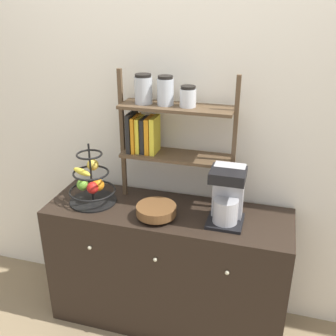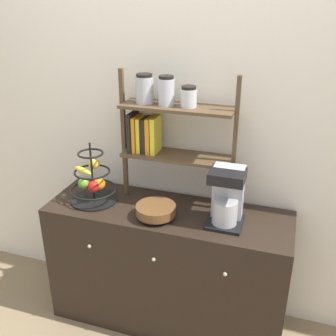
{
  "view_description": "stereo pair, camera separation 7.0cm",
  "coord_description": "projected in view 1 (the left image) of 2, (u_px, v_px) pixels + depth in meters",
  "views": [
    {
      "loc": [
        0.57,
        -1.7,
        1.99
      ],
      "look_at": [
        0.0,
        0.23,
        1.1
      ],
      "focal_mm": 42.0,
      "sensor_mm": 36.0,
      "label": 1
    },
    {
      "loc": [
        0.63,
        -1.68,
        1.99
      ],
      "look_at": [
        0.0,
        0.23,
        1.1
      ],
      "focal_mm": 42.0,
      "sensor_mm": 36.0,
      "label": 2
    }
  ],
  "objects": [
    {
      "name": "fruit_stand",
      "position": [
        91.0,
        184.0,
        2.37
      ],
      "size": [
        0.29,
        0.29,
        0.38
      ],
      "color": "black",
      "rests_on": "sideboard"
    },
    {
      "name": "sideboard",
      "position": [
        167.0,
        267.0,
        2.49
      ],
      "size": [
        1.46,
        0.49,
        0.82
      ],
      "color": "black",
      "rests_on": "ground_plane"
    },
    {
      "name": "coffee_maker",
      "position": [
        227.0,
        196.0,
        2.15
      ],
      "size": [
        0.2,
        0.21,
        0.33
      ],
      "color": "black",
      "rests_on": "sideboard"
    },
    {
      "name": "shelf_hutch",
      "position": [
        162.0,
        122.0,
        2.25
      ],
      "size": [
        0.69,
        0.2,
        0.79
      ],
      "color": "brown",
      "rests_on": "sideboard"
    },
    {
      "name": "wall_back",
      "position": [
        180.0,
        119.0,
        2.37
      ],
      "size": [
        7.0,
        0.05,
        2.6
      ],
      "primitive_type": "cube",
      "color": "silver",
      "rests_on": "ground_plane"
    },
    {
      "name": "wooden_bowl",
      "position": [
        156.0,
        211.0,
        2.23
      ],
      "size": [
        0.23,
        0.23,
        0.08
      ],
      "color": "brown",
      "rests_on": "sideboard"
    }
  ]
}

